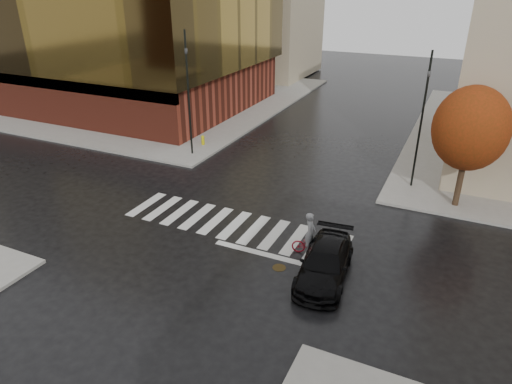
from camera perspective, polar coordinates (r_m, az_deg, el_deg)
ground at (r=22.86m, az=-3.29°, el=-4.71°), size 120.00×120.00×0.00m
sidewalk_nw at (r=50.31m, az=-13.42°, el=11.67°), size 30.00×30.00×0.15m
crosswalk at (r=23.24m, az=-2.71°, el=-4.15°), size 12.00×3.00×0.01m
office_glass at (r=47.46m, az=-17.84°, el=20.47°), size 27.00×19.00×16.00m
tree_ne_a at (r=25.70m, az=25.27°, el=7.17°), size 3.80×3.80×6.50m
sedan at (r=19.33m, az=8.62°, el=-8.77°), size 2.42×4.93×1.38m
cyclist at (r=20.73m, az=6.91°, el=-6.04°), size 1.90×0.93×2.07m
traffic_light_nw at (r=31.18m, az=-8.51°, el=13.17°), size 0.24×0.21×8.27m
traffic_light_ne at (r=27.27m, az=20.13°, el=9.42°), size 0.16×0.20×7.80m
fire_hydrant at (r=34.03m, az=-6.66°, el=6.53°), size 0.25×0.25×0.70m
manhole at (r=20.07m, az=2.91°, el=-9.42°), size 0.68×0.68×0.01m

